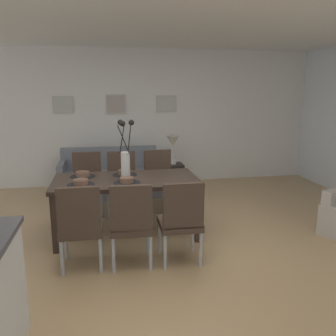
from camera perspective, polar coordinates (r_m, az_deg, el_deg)
The scene contains 25 objects.
ground_plane at distance 4.17m, azimuth -1.77°, elevation -13.56°, with size 9.00×9.00×0.00m, color tan.
back_wall_panel at distance 7.00m, azimuth -5.90°, elevation 8.09°, with size 9.00×0.10×2.60m, color silver.
ceiling_panel at distance 4.22m, azimuth -2.93°, elevation 23.51°, with size 9.00×7.20×0.08m, color white.
dining_table at distance 4.50m, azimuth -6.78°, elevation -2.66°, with size 1.80×0.92×0.74m.
dining_chair_near_left at distance 3.74m, azimuth -13.93°, elevation -8.60°, with size 0.44×0.44×0.92m.
dining_chair_near_right at distance 5.40m, azimuth -12.83°, elevation -1.97°, with size 0.46×0.46×0.92m.
dining_chair_far_left at distance 3.71m, azimuth -5.97°, elevation -8.42°, with size 0.46×0.46×0.92m.
dining_chair_far_right at distance 5.36m, azimuth -7.47°, elevation -1.88°, with size 0.46×0.46×0.92m.
dining_chair_mid_left at distance 3.77m, azimuth 2.13°, elevation -8.04°, with size 0.45×0.45×0.92m.
dining_chair_mid_right at distance 5.45m, azimuth -1.49°, elevation -1.53°, with size 0.45×0.45×0.92m.
centerpiece_vase at distance 4.42m, azimuth -6.89°, elevation 1.85°, with size 0.21×0.23×0.73m.
placemat_near_left at distance 4.28m, azimuth -13.86°, elevation -2.63°, with size 0.32×0.32×0.01m, color black.
bowl_near_left at distance 4.27m, azimuth -13.89°, elevation -2.15°, with size 0.17×0.17×0.07m.
placemat_near_right at distance 4.68m, azimuth -13.59°, elevation -1.32°, with size 0.32×0.32×0.01m, color black.
bowl_near_right at distance 4.67m, azimuth -13.61°, elevation -0.88°, with size 0.17×0.17×0.07m.
placemat_far_left at distance 4.28m, azimuth -6.63°, elevation -2.34°, with size 0.32×0.32×0.01m, color black.
bowl_far_left at distance 4.27m, azimuth -6.64°, elevation -1.86°, with size 0.17×0.17×0.07m.
placemat_far_right at distance 4.68m, azimuth -6.97°, elevation -1.06°, with size 0.32×0.32×0.01m, color black.
bowl_far_right at distance 4.67m, azimuth -6.98°, elevation -0.62°, with size 0.17×0.17×0.07m.
sofa at distance 6.41m, azimuth -9.27°, elevation -1.66°, with size 1.73×0.84×0.80m.
side_table at distance 6.45m, azimuth 0.78°, elevation -1.60°, with size 0.36×0.36×0.52m, color black.
table_lamp at distance 6.32m, azimuth 0.79°, elevation 3.97°, with size 0.22×0.22×0.51m.
framed_picture_left at distance 6.93m, azimuth -16.60°, elevation 9.77°, with size 0.37×0.03×0.31m.
framed_picture_center at distance 6.90m, azimuth -8.40°, elevation 10.14°, with size 0.38×0.03×0.37m.
framed_picture_right at distance 7.00m, azimuth -0.26°, elevation 10.30°, with size 0.40×0.03×0.32m.
Camera 1 is at (-0.55, -3.71, 1.84)m, focal length 37.81 mm.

